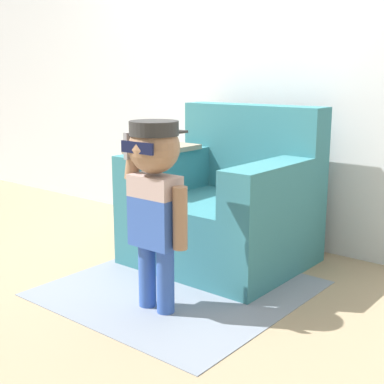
# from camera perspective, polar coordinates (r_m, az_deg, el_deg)

# --- Properties ---
(ground_plane) EXTENTS (10.00, 10.00, 0.00)m
(ground_plane) POSITION_cam_1_polar(r_m,az_deg,el_deg) (3.46, -0.19, -7.09)
(ground_plane) COLOR #998466
(wall_back) EXTENTS (10.00, 0.05, 2.60)m
(wall_back) POSITION_cam_1_polar(r_m,az_deg,el_deg) (3.81, 6.59, 14.55)
(wall_back) COLOR silver
(wall_back) RESTS_ON ground_plane
(armchair) EXTENTS (1.01, 0.88, 0.97)m
(armchair) POSITION_cam_1_polar(r_m,az_deg,el_deg) (3.34, 3.59, -1.53)
(armchair) COLOR teal
(armchair) RESTS_ON ground_plane
(person_child) EXTENTS (0.39, 0.29, 0.94)m
(person_child) POSITION_cam_1_polar(r_m,az_deg,el_deg) (2.56, -3.95, 0.55)
(person_child) COLOR #3356AD
(person_child) RESTS_ON ground_plane
(side_table) EXTENTS (0.38, 0.38, 0.43)m
(side_table) POSITION_cam_1_polar(r_m,az_deg,el_deg) (3.94, -4.09, -0.67)
(side_table) COLOR beige
(side_table) RESTS_ON ground_plane
(rug) EXTENTS (1.25, 1.25, 0.01)m
(rug) POSITION_cam_1_polar(r_m,az_deg,el_deg) (2.99, -1.35, -10.20)
(rug) COLOR gray
(rug) RESTS_ON ground_plane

